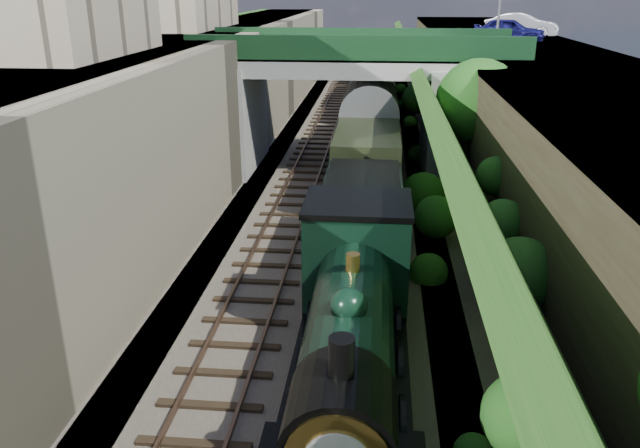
% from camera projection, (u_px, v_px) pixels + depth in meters
% --- Properties ---
extents(trackbed, '(10.00, 90.00, 0.20)m').
position_uv_depth(trackbed, '(341.00, 193.00, 29.81)').
color(trackbed, '#473F38').
rests_on(trackbed, ground).
extents(retaining_wall, '(1.00, 90.00, 7.00)m').
position_uv_depth(retaining_wall, '(225.00, 120.00, 29.09)').
color(retaining_wall, '#756B56').
rests_on(retaining_wall, ground).
extents(street_plateau_left, '(6.00, 90.00, 7.00)m').
position_uv_depth(street_plateau_left, '(152.00, 119.00, 29.41)').
color(street_plateau_left, '#262628').
rests_on(street_plateau_left, ground).
extents(street_plateau_right, '(8.00, 90.00, 6.25)m').
position_uv_depth(street_plateau_right, '(554.00, 135.00, 27.89)').
color(street_plateau_right, '#262628').
rests_on(street_plateau_right, ground).
extents(embankment_slope, '(4.51, 90.00, 6.36)m').
position_uv_depth(embankment_slope, '(458.00, 152.00, 26.26)').
color(embankment_slope, '#1E4714').
rests_on(embankment_slope, ground).
extents(track_left, '(2.50, 90.00, 0.20)m').
position_uv_depth(track_left, '(300.00, 189.00, 29.94)').
color(track_left, black).
rests_on(track_left, trackbed).
extents(track_right, '(2.50, 90.00, 0.20)m').
position_uv_depth(track_right, '(367.00, 190.00, 29.65)').
color(track_right, black).
rests_on(track_right, trackbed).
extents(road_bridge, '(16.00, 6.40, 7.25)m').
position_uv_depth(road_bridge, '(366.00, 96.00, 32.04)').
color(road_bridge, gray).
rests_on(road_bridge, ground).
extents(tree, '(3.60, 3.80, 6.60)m').
position_uv_depth(tree, '(480.00, 105.00, 26.33)').
color(tree, black).
rests_on(tree, ground).
extents(car_blue, '(4.37, 2.65, 1.39)m').
position_uv_depth(car_blue, '(509.00, 30.00, 36.53)').
color(car_blue, navy).
rests_on(car_blue, street_plateau_right).
extents(car_silver, '(4.84, 2.83, 1.51)m').
position_uv_depth(car_silver, '(521.00, 25.00, 40.24)').
color(car_silver, '#BBBAC0').
rests_on(car_silver, street_plateau_right).
extents(locomotive, '(3.10, 10.22, 3.83)m').
position_uv_depth(locomotive, '(351.00, 328.00, 14.45)').
color(locomotive, black).
rests_on(locomotive, trackbed).
extents(tender, '(2.70, 6.00, 3.05)m').
position_uv_depth(tender, '(362.00, 226.00, 21.40)').
color(tender, black).
rests_on(tender, trackbed).
extents(coach_front, '(2.90, 18.00, 3.70)m').
position_uv_depth(coach_front, '(370.00, 134.00, 32.97)').
color(coach_front, black).
rests_on(coach_front, trackbed).
extents(coach_middle, '(2.90, 18.00, 3.70)m').
position_uv_depth(coach_middle, '(374.00, 83.00, 50.47)').
color(coach_middle, black).
rests_on(coach_middle, trackbed).
extents(coach_rear, '(2.90, 18.00, 3.70)m').
position_uv_depth(coach_rear, '(377.00, 58.00, 67.96)').
color(coach_rear, black).
rests_on(coach_rear, trackbed).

